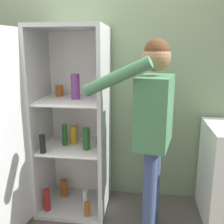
# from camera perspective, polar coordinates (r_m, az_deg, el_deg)

# --- Properties ---
(wall_back) EXTENTS (7.00, 0.06, 2.55)m
(wall_back) POSITION_cam_1_polar(r_m,az_deg,el_deg) (2.79, -3.86, 7.05)
(wall_back) COLOR gray
(wall_back) RESTS_ON ground_plane
(refrigerator) EXTENTS (0.83, 1.25, 1.80)m
(refrigerator) POSITION_cam_1_polar(r_m,az_deg,el_deg) (2.51, -11.40, -2.95)
(refrigerator) COLOR #B7BABC
(refrigerator) RESTS_ON ground_plane
(person) EXTENTS (0.73, 0.60, 1.67)m
(person) POSITION_cam_1_polar(r_m,az_deg,el_deg) (2.17, 8.96, -0.94)
(person) COLOR #384770
(person) RESTS_ON ground_plane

